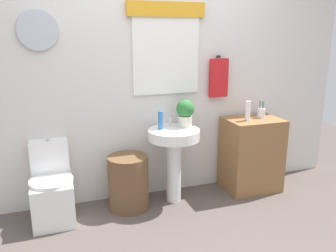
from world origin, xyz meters
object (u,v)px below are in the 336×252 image
(soap_bottle, at_px, (161,120))
(lotion_bottle, at_px, (248,111))
(toothbrush_cup, at_px, (261,113))
(toilet, at_px, (52,190))
(pedestal_sink, at_px, (174,148))
(potted_plant, at_px, (185,112))
(wooden_cabinet, at_px, (251,154))
(laundry_hamper, at_px, (128,182))

(soap_bottle, height_order, lotion_bottle, lotion_bottle)
(toothbrush_cup, bearing_deg, toilet, 179.67)
(lotion_bottle, bearing_deg, soap_bottle, 174.38)
(pedestal_sink, xyz_separation_m, soap_bottle, (-0.12, 0.05, 0.28))
(potted_plant, distance_m, toothbrush_cup, 0.86)
(wooden_cabinet, relative_size, potted_plant, 2.88)
(soap_bottle, distance_m, lotion_bottle, 0.92)
(laundry_hamper, height_order, pedestal_sink, pedestal_sink)
(toilet, relative_size, laundry_hamper, 1.37)
(wooden_cabinet, bearing_deg, pedestal_sink, 180.00)
(pedestal_sink, xyz_separation_m, wooden_cabinet, (0.90, 0.00, -0.17))
(potted_plant, bearing_deg, soap_bottle, -177.80)
(wooden_cabinet, xyz_separation_m, potted_plant, (-0.76, 0.06, 0.51))
(soap_bottle, bearing_deg, wooden_cabinet, -2.82)
(laundry_hamper, height_order, potted_plant, potted_plant)
(pedestal_sink, relative_size, toothbrush_cup, 4.09)
(soap_bottle, xyz_separation_m, potted_plant, (0.26, 0.01, 0.06))
(laundry_hamper, height_order, soap_bottle, soap_bottle)
(soap_bottle, relative_size, lotion_bottle, 0.88)
(toilet, distance_m, potted_plant, 1.46)
(laundry_hamper, bearing_deg, toothbrush_cup, 0.78)
(laundry_hamper, relative_size, potted_plant, 1.93)
(toilet, bearing_deg, potted_plant, 1.20)
(laundry_hamper, relative_size, pedestal_sink, 0.70)
(wooden_cabinet, xyz_separation_m, toothbrush_cup, (0.10, 0.02, 0.45))
(wooden_cabinet, height_order, lotion_bottle, lotion_bottle)
(toilet, distance_m, soap_bottle, 1.20)
(toilet, distance_m, pedestal_sink, 1.21)
(pedestal_sink, xyz_separation_m, toothbrush_cup, (1.00, 0.02, 0.28))
(toothbrush_cup, bearing_deg, lotion_bottle, -163.52)
(wooden_cabinet, bearing_deg, lotion_bottle, -158.48)
(toilet, height_order, wooden_cabinet, wooden_cabinet)
(laundry_hamper, distance_m, soap_bottle, 0.68)
(laundry_hamper, distance_m, toothbrush_cup, 1.58)
(laundry_hamper, xyz_separation_m, soap_bottle, (0.35, 0.05, 0.58))
(soap_bottle, relative_size, potted_plant, 0.65)
(toilet, bearing_deg, toothbrush_cup, -0.33)
(pedestal_sink, distance_m, potted_plant, 0.37)
(toilet, height_order, lotion_bottle, lotion_bottle)
(laundry_hamper, bearing_deg, lotion_bottle, -1.81)
(laundry_hamper, distance_m, lotion_bottle, 1.41)
(laundry_hamper, xyz_separation_m, toothbrush_cup, (1.47, 0.02, 0.58))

